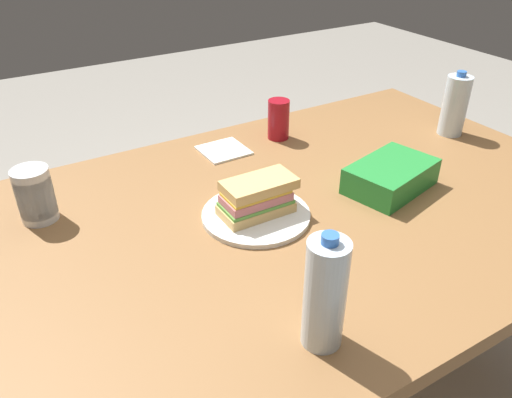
{
  "coord_description": "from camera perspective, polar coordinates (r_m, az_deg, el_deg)",
  "views": [
    {
      "loc": [
        -0.64,
        -0.85,
        1.43
      ],
      "look_at": [
        -0.12,
        0.01,
        0.82
      ],
      "focal_mm": 35.76,
      "sensor_mm": 36.0,
      "label": 1
    }
  ],
  "objects": [
    {
      "name": "paper_napkin",
      "position": [
        1.52,
        -3.64,
        5.46
      ],
      "size": [
        0.13,
        0.13,
        0.01
      ],
      "primitive_type": "cube",
      "rotation": [
        0.0,
        0.0,
        3.15
      ],
      "color": "white",
      "rests_on": "dining_table"
    },
    {
      "name": "water_bottle_tall",
      "position": [
        0.85,
        7.72,
        -10.48
      ],
      "size": [
        0.07,
        0.07,
        0.22
      ],
      "color": "silver",
      "rests_on": "dining_table"
    },
    {
      "name": "dining_table",
      "position": [
        1.3,
        4.76,
        -4.06
      ],
      "size": [
        1.61,
        1.03,
        0.77
      ],
      "color": "olive",
      "rests_on": "ground_plane"
    },
    {
      "name": "chip_bag",
      "position": [
        1.35,
        14.83,
        2.48
      ],
      "size": [
        0.26,
        0.2,
        0.07
      ],
      "primitive_type": "cube",
      "rotation": [
        0.0,
        0.0,
        3.38
      ],
      "color": "#268C38",
      "rests_on": "dining_table"
    },
    {
      "name": "water_bottle_spare",
      "position": [
        1.71,
        21.35,
        9.73
      ],
      "size": [
        0.08,
        0.08,
        0.2
      ],
      "color": "silver",
      "rests_on": "dining_table"
    },
    {
      "name": "paper_plate",
      "position": [
        1.21,
        0.0,
        -1.78
      ],
      "size": [
        0.26,
        0.26,
        0.01
      ],
      "primitive_type": "cylinder",
      "color": "white",
      "rests_on": "dining_table"
    },
    {
      "name": "sandwich",
      "position": [
        1.18,
        0.11,
        0.21
      ],
      "size": [
        0.18,
        0.1,
        0.08
      ],
      "color": "#DBB26B",
      "rests_on": "paper_plate"
    },
    {
      "name": "plastic_cup_stack",
      "position": [
        1.27,
        -23.47,
        0.43
      ],
      "size": [
        0.08,
        0.08,
        0.13
      ],
      "color": "silver",
      "rests_on": "dining_table"
    },
    {
      "name": "soda_can_red",
      "position": [
        1.58,
        2.53,
        8.89
      ],
      "size": [
        0.07,
        0.07,
        0.12
      ],
      "primitive_type": "cylinder",
      "color": "maroon",
      "rests_on": "dining_table"
    }
  ]
}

